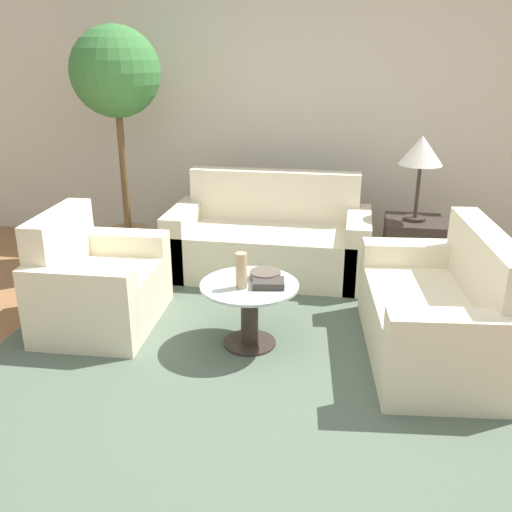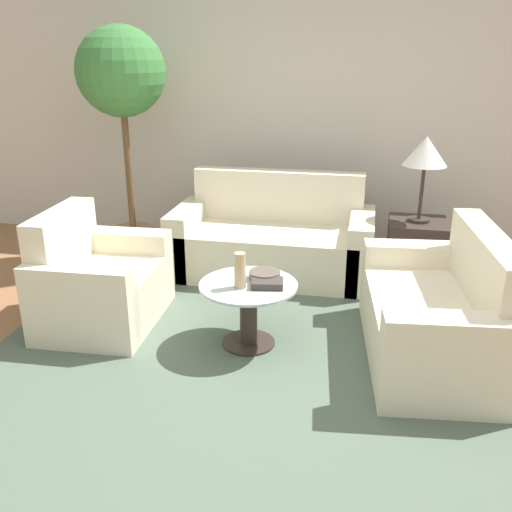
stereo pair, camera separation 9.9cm
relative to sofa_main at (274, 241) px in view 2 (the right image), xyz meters
The scene contains 13 objects.
ground_plane 1.97m from the sofa_main, 84.02° to the right, with size 14.00×14.00×0.00m, color #8E603D.
wall_back 1.34m from the sofa_main, 76.47° to the left, with size 10.00×0.06×2.60m.
rug 1.39m from the sofa_main, 87.23° to the right, with size 3.35×3.55×0.01m.
sofa_main is the anchor object (origin of this frame).
armchair 1.64m from the sofa_main, 131.86° to the right, with size 0.79×1.00×0.83m.
loveseat 1.83m from the sofa_main, 44.15° to the right, with size 0.91×1.45×0.85m.
coffee_table 1.36m from the sofa_main, 87.23° to the right, with size 0.65×0.65×0.45m.
side_table 1.22m from the sofa_main, ahead, with size 0.47×0.47×0.55m.
table_lamp 1.47m from the sofa_main, ahead, with size 0.35×0.35×0.69m.
potted_plant 1.87m from the sofa_main, behind, with size 0.77×0.77×2.09m.
vase 1.45m from the sofa_main, 88.94° to the right, with size 0.07×0.07×0.24m.
bowl 1.28m from the sofa_main, 82.99° to the right, with size 0.21×0.21×0.05m.
book_stack 1.40m from the sofa_main, 81.94° to the right, with size 0.22×0.17×0.05m.
Camera 2 is at (0.60, -2.78, 1.92)m, focal length 40.00 mm.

